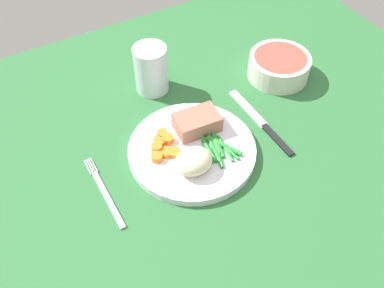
{
  "coord_description": "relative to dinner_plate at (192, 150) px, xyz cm",
  "views": [
    {
      "loc": [
        -27.37,
        -47.01,
        64.45
      ],
      "look_at": [
        -1.72,
        -2.15,
        4.6
      ],
      "focal_mm": 39.85,
      "sensor_mm": 36.0,
      "label": 1
    }
  ],
  "objects": [
    {
      "name": "dining_table",
      "position": [
        1.72,
        2.15,
        -1.8
      ],
      "size": [
        120.0,
        90.0,
        2.0
      ],
      "color": "#2D6B38",
      "rests_on": "ground"
    },
    {
      "name": "dinner_plate",
      "position": [
        0.0,
        0.0,
        0.0
      ],
      "size": [
        24.15,
        24.15,
        1.6
      ],
      "primitive_type": "cylinder",
      "color": "white",
      "rests_on": "dining_table"
    },
    {
      "name": "meat_portion",
      "position": [
        3.26,
        3.8,
        2.49
      ],
      "size": [
        8.9,
        6.32,
        3.39
      ],
      "primitive_type": "cube",
      "rotation": [
        0.0,
        0.0,
        -0.08
      ],
      "color": "#A86B56",
      "rests_on": "dinner_plate"
    },
    {
      "name": "mashed_potatoes",
      "position": [
        -2.17,
        -4.35,
        2.8
      ],
      "size": [
        6.95,
        5.91,
        4.0
      ],
      "primitive_type": "ellipsoid",
      "color": "beige",
      "rests_on": "dinner_plate"
    },
    {
      "name": "carrot_slices",
      "position": [
        -4.73,
        2.58,
        1.34
      ],
      "size": [
        5.96,
        7.3,
        1.29
      ],
      "color": "orange",
      "rests_on": "dinner_plate"
    },
    {
      "name": "green_beans",
      "position": [
        4.11,
        -2.44,
        1.17
      ],
      "size": [
        6.34,
        9.48,
        0.88
      ],
      "color": "#2D8C38",
      "rests_on": "dinner_plate"
    },
    {
      "name": "fork",
      "position": [
        -17.93,
        -0.26,
        -0.6
      ],
      "size": [
        1.44,
        16.6,
        0.4
      ],
      "rotation": [
        0.0,
        0.0,
        -0.03
      ],
      "color": "silver",
      "rests_on": "dining_table"
    },
    {
      "name": "knife",
      "position": [
        16.02,
        -0.29,
        -0.6
      ],
      "size": [
        1.7,
        20.5,
        0.64
      ],
      "rotation": [
        0.0,
        0.0,
        -0.01
      ],
      "color": "black",
      "rests_on": "dining_table"
    },
    {
      "name": "water_glass",
      "position": [
        1.49,
        20.29,
        3.7
      ],
      "size": [
        7.08,
        7.08,
        10.47
      ],
      "color": "silver",
      "rests_on": "dining_table"
    },
    {
      "name": "salad_bowl",
      "position": [
        27.91,
        10.17,
        2.06
      ],
      "size": [
        13.48,
        13.48,
        5.08
      ],
      "color": "silver",
      "rests_on": "dining_table"
    }
  ]
}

